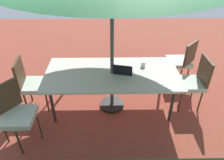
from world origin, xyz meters
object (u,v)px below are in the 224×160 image
Objects in this scene: chair_southwest at (182,60)px; cup at (143,64)px; chair_west at (194,80)px; laptop at (123,72)px; dining_table at (112,75)px; chair_east at (31,82)px; chair_northeast at (15,112)px.

cup is (0.88, 0.55, 0.23)m from chair_southwest.
chair_west is 1.28m from laptop.
chair_east is (1.41, -0.01, -0.14)m from dining_table.
chair_northeast is 1.77m from laptop.
chair_southwest reaches higher than laptop.
chair_east is 1.00× the size of chair_northeast.
laptop is at bearing -29.41° from chair_northeast.
dining_table is 2.31× the size of chair_west.
chair_southwest is (-1.44, -0.76, -0.14)m from dining_table.
cup is (-0.37, -0.25, -0.00)m from laptop.
chair_east is 10.74× the size of cup.
dining_table is 1.61m from chair_northeast.
dining_table is 0.60m from cup.
laptop is at bearing 168.47° from dining_table.
chair_southwest is 3.23m from chair_northeast.
dining_table is 24.81× the size of cup.
chair_west reaches higher than laptop.
laptop reaches higher than dining_table.
dining_table is at bearing -90.68° from chair_west.
chair_west is (-0.00, 0.74, 0.00)m from chair_southwest.
chair_northeast is at bearing 37.09° from laptop.
chair_east is 0.75m from chair_northeast.
chair_southwest and chair_east have the same top height.
chair_west is at bearing -38.22° from chair_northeast.
cup is at bearing -103.69° from chair_west.
chair_northeast reaches higher than laptop.
cup is at bearing -159.30° from dining_table.
chair_east is 1.00× the size of chair_west.
chair_east is at bearing 35.82° from chair_northeast.
cup is (0.88, -0.19, 0.23)m from chair_west.
chair_east reaches higher than cup.
chair_southwest is 1.00× the size of chair_west.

